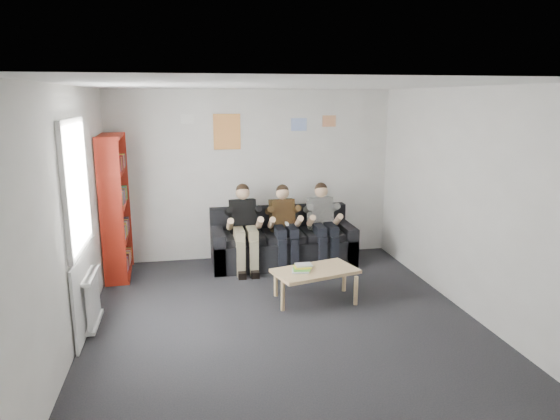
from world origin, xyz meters
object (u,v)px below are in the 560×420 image
sofa (282,244)px  person_right (323,224)px  coffee_table (315,273)px  person_middle (285,227)px  bookshelf (116,207)px  person_left (245,228)px

sofa → person_right: size_ratio=1.74×
coffee_table → person_middle: 1.42m
person_right → person_middle: bearing=170.8°
sofa → person_right: (0.62, -0.20, 0.33)m
bookshelf → person_middle: bearing=-4.9°
bookshelf → person_middle: 2.50m
sofa → person_middle: bearing=-90.0°
bookshelf → person_right: bearing=-4.5°
bookshelf → coffee_table: bookshelf is taller
bookshelf → coffee_table: size_ratio=1.98×
coffee_table → person_middle: person_middle is taller
sofa → person_right: 0.73m
person_middle → person_right: 0.62m
person_right → bookshelf: bearing=169.2°
coffee_table → person_middle: bearing=95.1°
bookshelf → coffee_table: bearing=-32.5°
person_right → sofa: bearing=153.0°
coffee_table → bookshelf: bearing=150.4°
person_left → person_right: person_left is taller
bookshelf → coffee_table: 3.05m
sofa → person_right: person_right is taller
person_left → coffee_table: bearing=-66.7°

